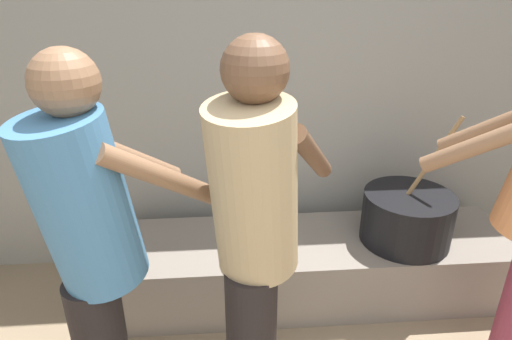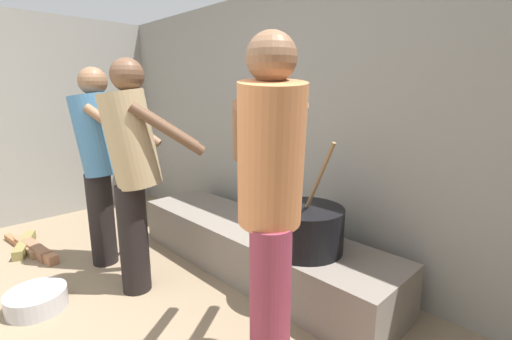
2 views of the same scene
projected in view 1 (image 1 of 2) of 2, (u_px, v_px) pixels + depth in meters
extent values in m
cube|color=gray|center=(314.00, 93.00, 2.70)|extent=(5.60, 0.20, 2.22)
cube|color=slate|center=(310.00, 266.00, 2.60)|extent=(2.35, 0.60, 0.38)
cylinder|color=black|center=(407.00, 218.00, 2.46)|extent=(0.50, 0.50, 0.29)
cylinder|color=#937047|center=(432.00, 161.00, 2.32)|extent=(0.25, 0.06, 0.51)
cylinder|color=tan|center=(254.00, 191.00, 1.49)|extent=(0.44, 0.48, 0.67)
sphere|color=brown|center=(255.00, 69.00, 1.33)|extent=(0.22, 0.22, 0.22)
cylinder|color=brown|center=(312.00, 154.00, 1.62)|extent=(0.28, 0.46, 0.36)
cylinder|color=brown|center=(245.00, 144.00, 1.71)|extent=(0.28, 0.46, 0.36)
cylinder|color=brown|center=(502.00, 123.00, 1.86)|extent=(0.42, 0.37, 0.37)
cylinder|color=brown|center=(490.00, 141.00, 1.66)|extent=(0.42, 0.37, 0.37)
cylinder|color=teal|center=(84.00, 204.00, 1.45)|extent=(0.49, 0.48, 0.66)
sphere|color=brown|center=(65.00, 83.00, 1.29)|extent=(0.21, 0.21, 0.21)
cylinder|color=brown|center=(164.00, 177.00, 1.48)|extent=(0.41, 0.35, 0.36)
cylinder|color=brown|center=(125.00, 156.00, 1.66)|extent=(0.41, 0.35, 0.36)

